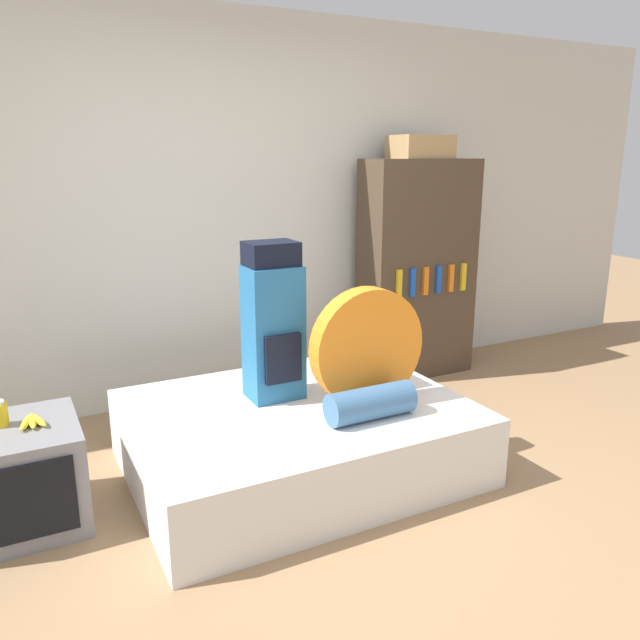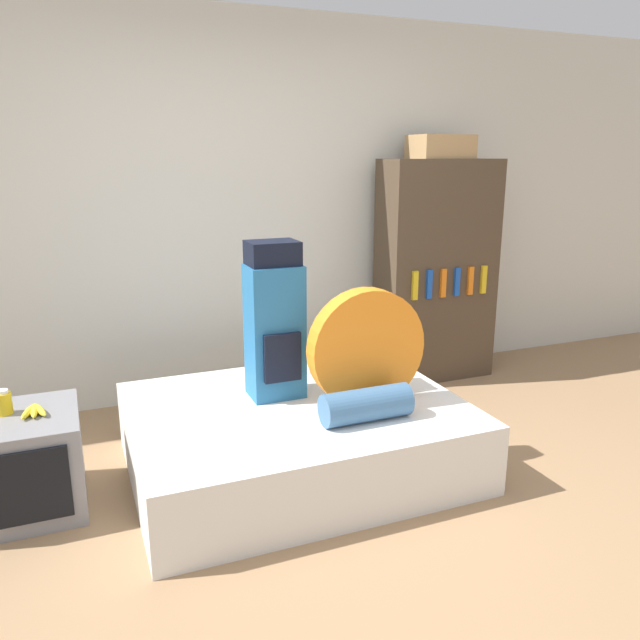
{
  "view_description": "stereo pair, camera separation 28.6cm",
  "coord_description": "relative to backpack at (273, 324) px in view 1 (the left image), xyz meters",
  "views": [
    {
      "loc": [
        -1.35,
        -2.07,
        1.67
      ],
      "look_at": [
        0.11,
        0.75,
        0.82
      ],
      "focal_mm": 35.0,
      "sensor_mm": 36.0,
      "label": 1
    },
    {
      "loc": [
        -1.09,
        -2.19,
        1.67
      ],
      "look_at": [
        0.11,
        0.75,
        0.82
      ],
      "focal_mm": 35.0,
      "sensor_mm": 36.0,
      "label": 2
    }
  ],
  "objects": [
    {
      "name": "tent_bag",
      "position": [
        0.4,
        -0.31,
        -0.1
      ],
      "size": [
        0.63,
        0.11,
        0.63
      ],
      "color": "orange",
      "rests_on": "bed"
    },
    {
      "name": "bookshelf",
      "position": [
        1.55,
        0.84,
        0.03
      ],
      "size": [
        0.88,
        0.38,
        1.64
      ],
      "color": "#473828",
      "rests_on": "ground_plane"
    },
    {
      "name": "television",
      "position": [
        -1.31,
        -0.05,
        -0.55
      ],
      "size": [
        0.58,
        0.58,
        0.48
      ],
      "color": "gray",
      "rests_on": "ground_plane"
    },
    {
      "name": "backpack",
      "position": [
        0.0,
        0.0,
        0.0
      ],
      "size": [
        0.29,
        0.26,
        0.86
      ],
      "color": "#23669E",
      "rests_on": "bed"
    },
    {
      "name": "banana_bunch",
      "position": [
        -1.22,
        -0.05,
        -0.29
      ],
      "size": [
        0.13,
        0.17,
        0.03
      ],
      "color": "yellow",
      "rests_on": "television"
    },
    {
      "name": "wall_back",
      "position": [
        0.09,
        1.14,
        0.51
      ],
      "size": [
        8.0,
        0.05,
        2.6
      ],
      "color": "silver",
      "rests_on": "ground_plane"
    },
    {
      "name": "ground_plane",
      "position": [
        0.09,
        -0.91,
        -0.79
      ],
      "size": [
        16.0,
        16.0,
        0.0
      ],
      "primitive_type": "plane",
      "color": "#997551"
    },
    {
      "name": "cardboard_box",
      "position": [
        1.54,
        0.84,
        0.93
      ],
      "size": [
        0.42,
        0.3,
        0.16
      ],
      "color": "#A88456",
      "rests_on": "bookshelf"
    },
    {
      "name": "bed",
      "position": [
        0.06,
        -0.16,
        -0.6
      ],
      "size": [
        1.74,
        1.36,
        0.37
      ],
      "color": "white",
      "rests_on": "ground_plane"
    },
    {
      "name": "sleeping_roll",
      "position": [
        0.31,
        -0.5,
        -0.33
      ],
      "size": [
        0.46,
        0.17,
        0.17
      ],
      "color": "#3D668E",
      "rests_on": "bed"
    }
  ]
}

